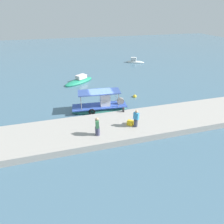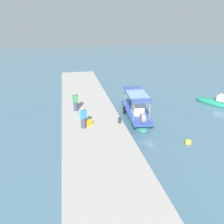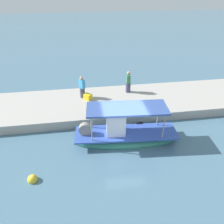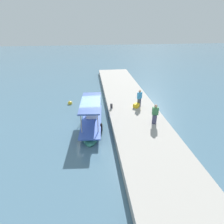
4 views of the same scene
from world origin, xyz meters
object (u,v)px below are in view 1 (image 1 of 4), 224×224
at_px(marker_buoy, 135,96).
at_px(fisherman_near_bollard, 136,119).
at_px(mooring_bollard, 123,110).
at_px(moored_boat_mid, 79,81).
at_px(moored_boat_near, 135,62).
at_px(cargo_crate, 130,123).
at_px(fisherman_by_crate, 97,127).
at_px(main_fishing_boat, 101,107).

bearing_deg(marker_buoy, fisherman_near_bollard, -110.94).
relative_size(fisherman_near_bollard, mooring_bollard, 3.49).
height_order(mooring_bollard, moored_boat_mid, mooring_bollard).
height_order(mooring_bollard, marker_buoy, mooring_bollard).
height_order(marker_buoy, moored_boat_near, moored_boat_near).
bearing_deg(cargo_crate, fisherman_by_crate, -166.89).
xyz_separation_m(cargo_crate, marker_buoy, (3.21, 6.99, -0.77)).
distance_m(cargo_crate, marker_buoy, 7.73).
bearing_deg(fisherman_by_crate, moored_boat_mid, 90.18).
relative_size(mooring_bollard, moored_boat_near, 0.12).
distance_m(moored_boat_near, moored_boat_mid, 15.81).
xyz_separation_m(fisherman_near_bollard, marker_buoy, (2.82, 7.38, -1.34)).
xyz_separation_m(mooring_bollard, moored_boat_near, (9.47, 20.91, -0.72)).
relative_size(fisherman_by_crate, mooring_bollard, 3.57).
xyz_separation_m(main_fishing_boat, cargo_crate, (1.95, -4.59, 0.41)).
height_order(cargo_crate, moored_boat_mid, moored_boat_mid).
xyz_separation_m(marker_buoy, moored_boat_near, (6.40, 16.46, 0.09)).
bearing_deg(fisherman_by_crate, fisherman_near_bollard, 5.97).
height_order(fisherman_near_bollard, moored_boat_mid, fisherman_near_bollard).
relative_size(marker_buoy, moored_boat_mid, 0.09).
bearing_deg(moored_boat_mid, cargo_crate, -76.83).
xyz_separation_m(mooring_bollard, cargo_crate, (-0.13, -2.54, -0.04)).
bearing_deg(cargo_crate, mooring_bollard, 86.99).
distance_m(cargo_crate, moored_boat_near, 25.35).
height_order(fisherman_by_crate, marker_buoy, fisherman_by_crate).
distance_m(fisherman_by_crate, marker_buoy, 10.24).
bearing_deg(cargo_crate, moored_boat_mid, 103.17).
bearing_deg(moored_boat_near, main_fishing_boat, -121.49).
distance_m(fisherman_near_bollard, fisherman_by_crate, 3.73).
bearing_deg(moored_boat_mid, moored_boat_near, 34.81).
relative_size(cargo_crate, moored_boat_mid, 0.10).
bearing_deg(fisherman_near_bollard, fisherman_by_crate, -174.03).
xyz_separation_m(marker_buoy, moored_boat_mid, (-6.58, 7.44, 0.13)).
bearing_deg(moored_boat_mid, fisherman_near_bollard, -75.76).
height_order(main_fishing_boat, fisherman_by_crate, fisherman_by_crate).
xyz_separation_m(mooring_bollard, marker_buoy, (3.07, 4.45, -0.81)).
bearing_deg(mooring_bollard, marker_buoy, 55.38).
bearing_deg(mooring_bollard, fisherman_by_crate, -136.24).
bearing_deg(cargo_crate, main_fishing_boat, 113.02).
relative_size(fisherman_near_bollard, fisherman_by_crate, 0.98).
relative_size(fisherman_near_bollard, moored_boat_mid, 0.32).
bearing_deg(moored_boat_near, marker_buoy, -111.24).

